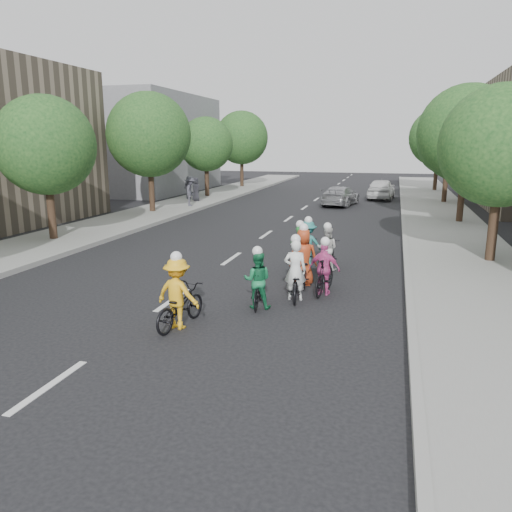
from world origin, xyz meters
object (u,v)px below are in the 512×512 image
at_px(cyclist_3, 325,273).
at_px(spectator_2, 196,189).
at_px(cyclist_2, 179,300).
at_px(cyclist_7, 308,247).
at_px(cyclist_1, 258,284).
at_px(follow_car_lead, 341,196).
at_px(cyclist_4, 303,263).
at_px(spectator_0, 190,191).
at_px(cyclist_0, 295,278).
at_px(follow_car_trail, 381,189).
at_px(spectator_1, 188,188).
at_px(cyclist_6, 327,253).
at_px(cyclist_5, 300,255).

relative_size(cyclist_3, spectator_2, 1.08).
xyz_separation_m(cyclist_2, cyclist_7, (1.84, 6.34, 0.02)).
distance_m(cyclist_1, follow_car_lead, 21.75).
relative_size(cyclist_4, spectator_0, 1.04).
bearing_deg(cyclist_7, cyclist_1, 82.57).
xyz_separation_m(cyclist_0, cyclist_1, (-0.78, -0.91, 0.03)).
relative_size(cyclist_0, spectator_0, 0.96).
height_order(cyclist_4, follow_car_trail, cyclist_4).
bearing_deg(cyclist_0, cyclist_3, -144.11).
height_order(follow_car_lead, spectator_1, spectator_1).
relative_size(cyclist_4, spectator_2, 1.19).
bearing_deg(spectator_1, follow_car_lead, -83.51).
bearing_deg(spectator_2, cyclist_6, -152.30).
bearing_deg(cyclist_4, cyclist_6, -113.07).
bearing_deg(follow_car_lead, cyclist_3, 103.94).
relative_size(cyclist_3, follow_car_trail, 0.39).
bearing_deg(cyclist_4, cyclist_5, -85.20).
xyz_separation_m(cyclist_6, cyclist_7, (-0.66, 0.18, 0.11)).
relative_size(cyclist_3, follow_car_lead, 0.39).
xyz_separation_m(cyclist_7, spectator_2, (-10.55, 15.99, 0.29)).
relative_size(cyclist_4, cyclist_5, 1.01).
distance_m(cyclist_4, follow_car_trail, 24.09).
bearing_deg(cyclist_6, cyclist_4, 82.93).
bearing_deg(follow_car_trail, spectator_0, 40.23).
distance_m(cyclist_6, follow_car_lead, 17.48).
relative_size(cyclist_1, cyclist_4, 0.83).
bearing_deg(cyclist_1, cyclist_6, -112.84).
bearing_deg(spectator_1, spectator_2, -130.07).
height_order(cyclist_2, cyclist_4, cyclist_4).
distance_m(cyclist_7, follow_car_trail, 21.97).
height_order(spectator_0, spectator_2, spectator_0).
height_order(spectator_0, spectator_1, spectator_0).
bearing_deg(cyclist_3, cyclist_2, 58.58).
bearing_deg(cyclist_4, cyclist_0, 81.25).
xyz_separation_m(spectator_0, spectator_2, (-0.78, 2.78, -0.12)).
distance_m(follow_car_trail, spectator_0, 14.41).
bearing_deg(cyclist_6, spectator_1, -49.29).
xyz_separation_m(follow_car_trail, spectator_2, (-12.27, -5.91, 0.19)).
xyz_separation_m(cyclist_1, follow_car_trail, (2.22, 26.41, 0.16)).
bearing_deg(cyclist_2, follow_car_lead, -82.55).
distance_m(cyclist_1, cyclist_4, 2.47).
distance_m(cyclist_2, follow_car_lead, 23.61).
bearing_deg(spectator_2, spectator_1, 37.87).
bearing_deg(cyclist_4, cyclist_1, 62.03).
xyz_separation_m(cyclist_3, spectator_0, (-10.73, 16.13, 0.48)).
height_order(cyclist_4, cyclist_6, cyclist_4).
height_order(cyclist_1, spectator_0, spectator_0).
xyz_separation_m(cyclist_0, follow_car_lead, (-1.04, 20.84, 0.07)).
distance_m(cyclist_3, spectator_1, 23.49).
distance_m(cyclist_1, cyclist_5, 3.52).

